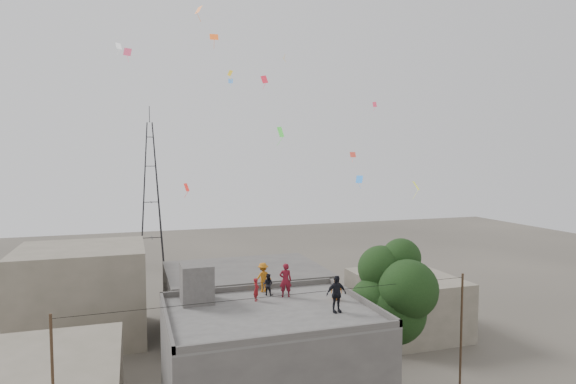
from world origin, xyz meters
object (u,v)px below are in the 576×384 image
at_px(tree, 395,294).
at_px(person_dark_adult, 336,294).
at_px(transmission_tower, 151,194).
at_px(person_red_adult, 285,280).
at_px(stair_head_box, 197,283).

distance_m(tree, person_dark_adult, 4.78).
relative_size(tree, person_dark_adult, 5.03).
bearing_deg(tree, transmission_tower, 106.09).
bearing_deg(tree, person_red_adult, 166.05).
bearing_deg(person_red_adult, person_dark_adult, 125.99).
bearing_deg(transmission_tower, tree, -73.91).
height_order(tree, transmission_tower, transmission_tower).
xyz_separation_m(tree, transmission_tower, (-11.37, 39.40, 2.97)).
xyz_separation_m(stair_head_box, transmission_tower, (-0.80, 37.40, 1.97)).
height_order(transmission_tower, person_red_adult, transmission_tower).
distance_m(stair_head_box, person_red_adult, 4.71).
xyz_separation_m(person_red_adult, person_dark_adult, (1.55, -3.26, -0.01)).
relative_size(stair_head_box, transmission_tower, 0.10).
xyz_separation_m(stair_head_box, tree, (10.57, -2.00, -1.00)).
height_order(tree, person_red_adult, tree).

